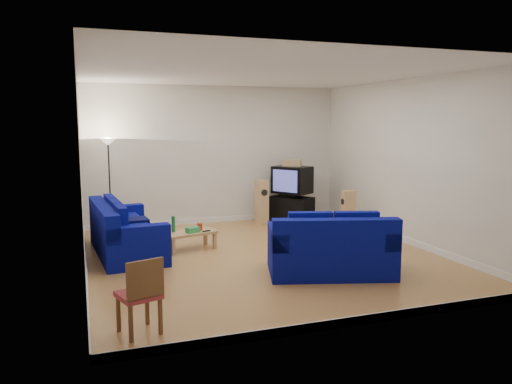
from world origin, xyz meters
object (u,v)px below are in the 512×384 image
object	(u,v)px
sofa_loveseat	(331,252)
television	(292,180)
coffee_table	(190,234)
sofa_three_seat	(123,235)
tv_stand	(291,209)

from	to	relation	value
sofa_loveseat	television	xyz separation A→B (m)	(1.08, 4.04, 0.65)
coffee_table	television	bearing A→B (deg)	32.33
sofa_three_seat	coffee_table	size ratio (longest dim) A/B	2.39
coffee_table	tv_stand	size ratio (longest dim) A/B	1.05
sofa_loveseat	television	bearing A→B (deg)	91.66
sofa_loveseat	television	size ratio (longest dim) A/B	2.08
tv_stand	television	xyz separation A→B (m)	(0.00, -0.02, 0.71)
television	sofa_loveseat	bearing A→B (deg)	-49.01
sofa_three_seat	sofa_loveseat	distance (m)	3.78
coffee_table	tv_stand	world-z (taller)	tv_stand
sofa_loveseat	coffee_table	bearing A→B (deg)	144.80
sofa_loveseat	tv_stand	bearing A→B (deg)	91.72
coffee_table	television	xyz separation A→B (m)	(2.85, 1.80, 0.72)
tv_stand	sofa_three_seat	bearing A→B (deg)	-101.96
sofa_loveseat	tv_stand	size ratio (longest dim) A/B	2.17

